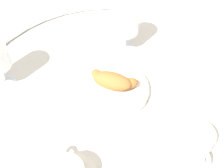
{
  "coord_description": "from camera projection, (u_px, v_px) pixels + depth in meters",
  "views": [
    {
      "loc": [
        -0.01,
        -0.48,
        0.57
      ],
      "look_at": [
        0.01,
        -0.01,
        0.03
      ],
      "focal_mm": 45.45,
      "sensor_mm": 36.0,
      "label": 1
    }
  ],
  "objects": [
    {
      "name": "table_chrome_rim",
      "position": [
        108.0,
        86.0,
        0.74
      ],
      "size": [
        0.76,
        0.76,
        0.02
      ],
      "primitive_type": "torus",
      "color": "silver",
      "rests_on": "ground_plane"
    },
    {
      "name": "juice_glass_right",
      "position": [
        125.0,
        21.0,
        0.78
      ],
      "size": [
        0.08,
        0.08,
        0.14
      ],
      "color": "white",
      "rests_on": "ground_plane"
    },
    {
      "name": "ground_plane",
      "position": [
        108.0,
        89.0,
        0.75
      ],
      "size": [
        2.2,
        2.2,
        0.0
      ],
      "primitive_type": "plane",
      "color": "silver"
    },
    {
      "name": "croissant_large",
      "position": [
        112.0,
        80.0,
        0.71
      ],
      "size": [
        0.13,
        0.09,
        0.04
      ],
      "color": "#AD6B33",
      "rests_on": "pastry_plate"
    },
    {
      "name": "sugar_packet",
      "position": [
        34.0,
        102.0,
        0.71
      ],
      "size": [
        0.06,
        0.06,
        0.01
      ],
      "primitive_type": "cube",
      "rotation": [
        0.0,
        0.0,
        -0.75
      ],
      "color": "white",
      "rests_on": "ground_plane"
    },
    {
      "name": "pastry_plate",
      "position": [
        112.0,
        89.0,
        0.73
      ],
      "size": [
        0.19,
        0.19,
        0.02
      ],
      "color": "silver",
      "rests_on": "ground_plane"
    },
    {
      "name": "coffee_cup_far",
      "position": [
        195.0,
        142.0,
        0.61
      ],
      "size": [
        0.14,
        0.14,
        0.06
      ],
      "color": "silver",
      "rests_on": "ground_plane"
    }
  ]
}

